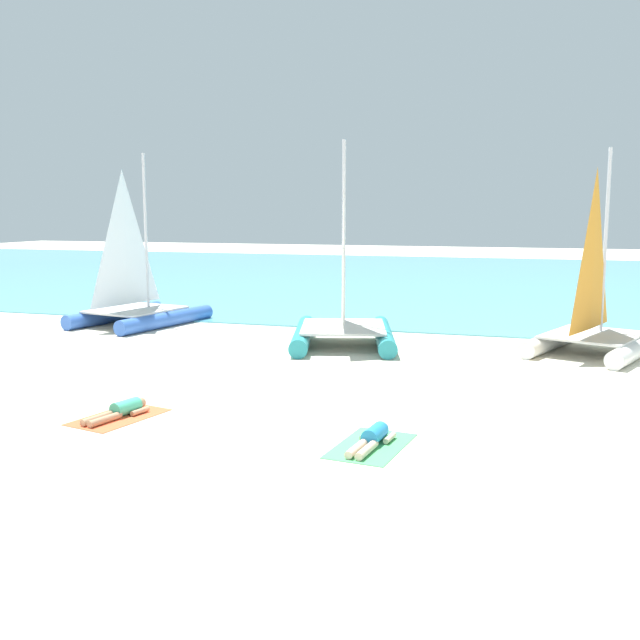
{
  "coord_description": "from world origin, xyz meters",
  "views": [
    {
      "loc": [
        5.74,
        -13.34,
        4.03
      ],
      "look_at": [
        0.0,
        4.73,
        1.2
      ],
      "focal_mm": 41.35,
      "sensor_mm": 36.0,
      "label": 1
    }
  ],
  "objects_px": {
    "sailboat_blue": "(137,300)",
    "sunbather_right": "(372,438)",
    "sailboat_white": "(595,323)",
    "towel_left": "(119,417)",
    "sunbather_left": "(121,410)",
    "towel_right": "(371,446)",
    "sailboat_teal": "(343,315)"
  },
  "relations": [
    {
      "from": "sailboat_blue",
      "to": "sunbather_left",
      "type": "xyz_separation_m",
      "value": [
        6.0,
        -10.43,
        -0.76
      ]
    },
    {
      "from": "sailboat_blue",
      "to": "sunbather_left",
      "type": "relative_size",
      "value": 3.86
    },
    {
      "from": "towel_left",
      "to": "towel_right",
      "type": "relative_size",
      "value": 1.0
    },
    {
      "from": "sailboat_white",
      "to": "sunbather_left",
      "type": "xyz_separation_m",
      "value": [
        -9.18,
        -9.75,
        -0.73
      ]
    },
    {
      "from": "sailboat_teal",
      "to": "towel_right",
      "type": "distance_m",
      "value": 9.68
    },
    {
      "from": "sailboat_white",
      "to": "sunbather_left",
      "type": "relative_size",
      "value": 3.7
    },
    {
      "from": "sailboat_teal",
      "to": "sunbather_left",
      "type": "xyz_separation_m",
      "value": [
        -2.04,
        -8.83,
        -0.78
      ]
    },
    {
      "from": "sunbather_right",
      "to": "sailboat_teal",
      "type": "bearing_deg",
      "value": 115.16
    },
    {
      "from": "sailboat_teal",
      "to": "sailboat_white",
      "type": "height_order",
      "value": "sailboat_teal"
    },
    {
      "from": "sailboat_white",
      "to": "sunbather_right",
      "type": "relative_size",
      "value": 3.68
    },
    {
      "from": "sailboat_white",
      "to": "sunbather_left",
      "type": "height_order",
      "value": "sailboat_white"
    },
    {
      "from": "sailboat_teal",
      "to": "sailboat_blue",
      "type": "xyz_separation_m",
      "value": [
        -8.04,
        1.6,
        -0.02
      ]
    },
    {
      "from": "towel_left",
      "to": "towel_right",
      "type": "height_order",
      "value": "same"
    },
    {
      "from": "sailboat_teal",
      "to": "sunbather_left",
      "type": "relative_size",
      "value": 3.92
    },
    {
      "from": "sailboat_white",
      "to": "towel_left",
      "type": "bearing_deg",
      "value": -112.97
    },
    {
      "from": "sailboat_teal",
      "to": "towel_left",
      "type": "relative_size",
      "value": 3.22
    },
    {
      "from": "sailboat_teal",
      "to": "sailboat_white",
      "type": "relative_size",
      "value": 1.06
    },
    {
      "from": "sailboat_blue",
      "to": "sunbather_right",
      "type": "bearing_deg",
      "value": -32.7
    },
    {
      "from": "sunbather_left",
      "to": "sunbather_right",
      "type": "height_order",
      "value": "same"
    },
    {
      "from": "sailboat_white",
      "to": "towel_right",
      "type": "xyz_separation_m",
      "value": [
        -4.05,
        -10.05,
        -0.85
      ]
    },
    {
      "from": "towel_left",
      "to": "sailboat_white",
      "type": "bearing_deg",
      "value": 46.86
    },
    {
      "from": "sailboat_teal",
      "to": "towel_left",
      "type": "xyz_separation_m",
      "value": [
        -2.06,
        -8.89,
        -0.91
      ]
    },
    {
      "from": "sunbather_left",
      "to": "towel_left",
      "type": "bearing_deg",
      "value": -90.0
    },
    {
      "from": "sailboat_white",
      "to": "sunbather_left",
      "type": "bearing_deg",
      "value": -113.12
    },
    {
      "from": "towel_left",
      "to": "sunbather_left",
      "type": "bearing_deg",
      "value": 77.61
    },
    {
      "from": "sunbather_right",
      "to": "towel_right",
      "type": "bearing_deg",
      "value": -90.0
    },
    {
      "from": "towel_left",
      "to": "sunbather_left",
      "type": "relative_size",
      "value": 1.22
    },
    {
      "from": "sailboat_teal",
      "to": "sailboat_blue",
      "type": "height_order",
      "value": "sailboat_teal"
    },
    {
      "from": "sailboat_white",
      "to": "towel_left",
      "type": "relative_size",
      "value": 3.04
    },
    {
      "from": "towel_right",
      "to": "sunbather_right",
      "type": "xyz_separation_m",
      "value": [
        0.01,
        0.07,
        0.13
      ]
    },
    {
      "from": "sailboat_white",
      "to": "sunbather_right",
      "type": "distance_m",
      "value": 10.8
    },
    {
      "from": "towel_right",
      "to": "sailboat_blue",
      "type": "bearing_deg",
      "value": 136.04
    }
  ]
}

